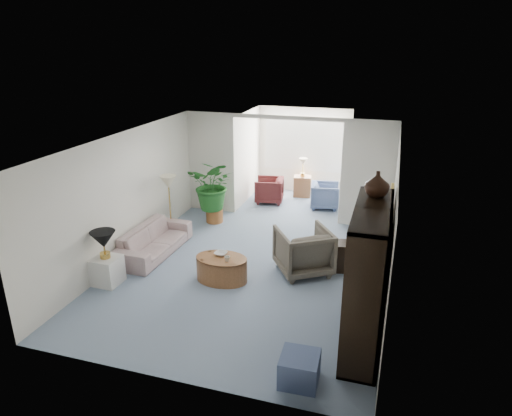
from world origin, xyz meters
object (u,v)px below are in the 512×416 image
(side_table_dark, at_px, (343,256))
(framed_picture, at_px, (392,203))
(coffee_bowl, at_px, (221,254))
(ottoman, at_px, (299,369))
(sofa, at_px, (154,240))
(cabinet_urn, at_px, (377,184))
(floor_lamp, at_px, (168,182))
(wingback_chair, at_px, (303,251))
(coffee_table, at_px, (222,269))
(plant_pot, at_px, (215,215))
(sunroom_table, at_px, (302,186))
(coffee_cup, at_px, (227,259))
(entertainment_cabinet, at_px, (367,278))
(sunroom_chair_maroon, at_px, (269,190))
(sunroom_chair_blue, at_px, (325,196))
(table_lamp, at_px, (103,240))
(end_table, at_px, (107,270))

(side_table_dark, bearing_deg, framed_picture, -45.73)
(coffee_bowl, relative_size, ottoman, 0.46)
(sofa, distance_m, cabinet_urn, 4.88)
(floor_lamp, relative_size, side_table_dark, 0.65)
(coffee_bowl, xyz_separation_m, cabinet_urn, (2.64, -0.68, 1.76))
(side_table_dark, distance_m, cabinet_urn, 2.61)
(floor_lamp, relative_size, wingback_chair, 0.38)
(coffee_table, distance_m, coffee_bowl, 0.28)
(plant_pot, distance_m, sunroom_table, 3.00)
(wingback_chair, relative_size, sunroom_table, 1.66)
(sofa, distance_m, side_table_dark, 3.78)
(coffee_table, xyz_separation_m, coffee_cup, (0.15, -0.10, 0.27))
(coffee_table, relative_size, cabinet_urn, 2.63)
(coffee_bowl, relative_size, cabinet_urn, 0.62)
(ottoman, bearing_deg, floor_lamp, 134.56)
(framed_picture, relative_size, coffee_table, 0.53)
(coffee_cup, relative_size, entertainment_cabinet, 0.05)
(wingback_chair, distance_m, sunroom_table, 4.48)
(coffee_bowl, bearing_deg, sofa, 161.77)
(sofa, bearing_deg, coffee_table, -109.15)
(coffee_table, xyz_separation_m, sunroom_chair_maroon, (-0.32, 4.38, 0.11))
(coffee_cup, bearing_deg, floor_lamp, 139.45)
(coffee_bowl, height_order, sunroom_chair_blue, sunroom_chair_blue)
(wingback_chair, relative_size, entertainment_cabinet, 0.46)
(coffee_bowl, xyz_separation_m, entertainment_cabinet, (2.64, -1.18, 0.55))
(ottoman, bearing_deg, cabinet_urn, 66.54)
(framed_picture, distance_m, table_lamp, 4.90)
(sunroom_chair_blue, bearing_deg, framed_picture, -167.30)
(framed_picture, relative_size, sunroom_chair_maroon, 0.68)
(coffee_cup, bearing_deg, coffee_table, 146.31)
(coffee_cup, bearing_deg, cabinet_urn, -11.16)
(coffee_bowl, height_order, cabinet_urn, cabinet_urn)
(coffee_bowl, bearing_deg, sunroom_chair_maroon, 93.61)
(end_table, relative_size, plant_pot, 1.26)
(end_table, bearing_deg, sunroom_chair_maroon, 72.57)
(coffee_cup, bearing_deg, table_lamp, -163.77)
(end_table, bearing_deg, ottoman, -21.23)
(ottoman, bearing_deg, sunroom_chair_maroon, 108.63)
(sunroom_chair_blue, bearing_deg, coffee_cup, 158.11)
(end_table, distance_m, sunroom_chair_blue, 5.95)
(wingback_chair, xyz_separation_m, sunroom_chair_maroon, (-1.66, 3.63, -0.10))
(coffee_table, bearing_deg, table_lamp, -159.90)
(end_table, relative_size, sunroom_chair_maroon, 0.69)
(framed_picture, bearing_deg, sofa, 175.08)
(coffee_cup, distance_m, entertainment_cabinet, 2.68)
(floor_lamp, xyz_separation_m, sunroom_table, (2.23, 3.56, -0.96))
(entertainment_cabinet, bearing_deg, ottoman, -122.26)
(entertainment_cabinet, xyz_separation_m, sunroom_chair_maroon, (-2.91, 5.46, -0.69))
(coffee_table, height_order, ottoman, coffee_table)
(coffee_cup, distance_m, cabinet_urn, 3.03)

